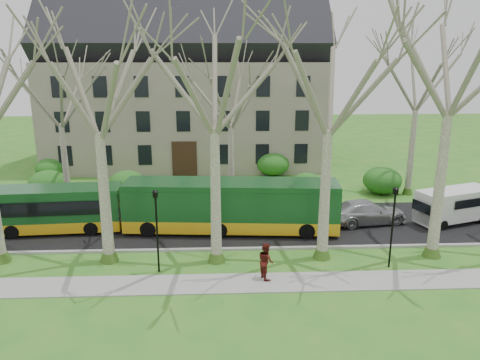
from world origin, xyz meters
The scene contains 14 objects.
ground centered at (0.00, 0.00, 0.00)m, with size 120.00×120.00×0.00m, color #2E7621.
sidewalk centered at (0.00, -2.50, 0.03)m, with size 70.00×2.00×0.06m, color gray.
road centered at (0.00, 5.50, 0.03)m, with size 80.00×8.00×0.06m, color black.
curb centered at (0.00, 1.50, 0.07)m, with size 80.00×0.25×0.14m, color #A5A39E.
building centered at (-6.00, 24.00, 8.07)m, with size 26.50×12.20×16.00m.
tree_row_verge centered at (0.00, 0.30, 7.00)m, with size 49.00×7.00×14.00m.
tree_row_far centered at (-1.33, 11.00, 6.00)m, with size 33.00×7.00×12.00m.
lamp_row centered at (0.00, -1.00, 2.57)m, with size 36.22×0.22×4.30m.
hedges centered at (-4.67, 14.00, 1.00)m, with size 30.60×8.60×2.00m.
bus_lead centered at (-14.82, 4.79, 1.50)m, with size 11.52×2.40×2.88m, color #14471E, non-canonical shape.
bus_follow centered at (-2.14, 4.45, 1.70)m, with size 13.10×2.73×3.28m, color #14471E, non-canonical shape.
sedan centered at (6.73, 5.35, 0.82)m, with size 2.12×5.21×1.51m, color #A1A1A5.
van_a centered at (12.45, 5.23, 1.18)m, with size 5.13×1.86×2.24m, color silver, non-canonical shape.
pedestrian_b centered at (-0.60, -2.05, 0.98)m, with size 0.89×0.70×1.84m, color #531713.
Camera 1 is at (-2.78, -23.08, 10.94)m, focal length 35.00 mm.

